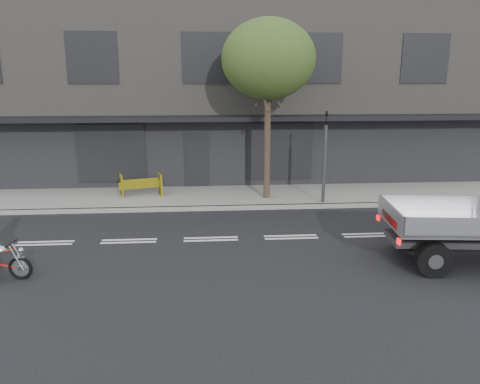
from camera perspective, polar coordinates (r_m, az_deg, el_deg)
ground at (r=13.96m, az=-3.56°, el=-5.76°), size 80.00×80.00×0.00m
sidewalk at (r=18.43m, az=-3.76°, el=-0.61°), size 32.00×3.20×0.15m
kerb at (r=16.89m, az=-3.70°, el=-1.97°), size 32.00×0.20×0.15m
building_main at (r=24.45m, az=-4.07°, el=12.28°), size 26.00×10.00×8.00m
street_tree at (r=17.50m, az=3.48°, el=15.82°), size 3.40×3.40×6.74m
traffic_light_pole at (r=17.32m, az=10.27°, el=3.59°), size 0.12×0.12×3.50m
construction_barrier at (r=18.39m, az=-12.08°, el=0.75°), size 1.72×1.06×0.90m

